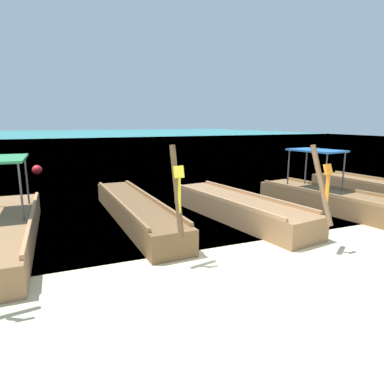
{
  "coord_description": "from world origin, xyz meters",
  "views": [
    {
      "loc": [
        -3.66,
        -5.02,
        2.93
      ],
      "look_at": [
        0.0,
        3.73,
        0.94
      ],
      "focal_mm": 31.54,
      "sensor_mm": 36.0,
      "label": 1
    }
  ],
  "objects": [
    {
      "name": "longtail_boat_green_ribbon",
      "position": [
        4.92,
        3.45,
        0.37
      ],
      "size": [
        2.2,
        5.64,
        2.62
      ],
      "color": "brown",
      "rests_on": "ground"
    },
    {
      "name": "longtail_boat_pink_ribbon",
      "position": [
        -4.85,
        3.87,
        0.37
      ],
      "size": [
        1.43,
        6.51,
        2.76
      ],
      "color": "olive",
      "rests_on": "ground"
    },
    {
      "name": "longtail_boat_yellow_ribbon",
      "position": [
        -1.47,
        4.59,
        0.33
      ],
      "size": [
        1.29,
        6.95,
        2.48
      ],
      "color": "brown",
      "rests_on": "ground"
    },
    {
      "name": "mooring_buoy_near",
      "position": [
        -4.46,
        15.62,
        0.27
      ],
      "size": [
        0.54,
        0.54,
        0.54
      ],
      "color": "red",
      "rests_on": "sea_water"
    },
    {
      "name": "ground",
      "position": [
        0.0,
        0.0,
        0.0
      ],
      "size": [
        120.0,
        120.0,
        0.0
      ],
      "primitive_type": "plane",
      "color": "beige"
    },
    {
      "name": "longtail_boat_orange_ribbon",
      "position": [
        1.46,
        3.63,
        0.34
      ],
      "size": [
        2.16,
        6.15,
        2.43
      ],
      "color": "olive",
      "rests_on": "ground"
    },
    {
      "name": "sea_water",
      "position": [
        0.0,
        61.73,
        0.0
      ],
      "size": [
        120.0,
        120.0,
        0.0
      ],
      "primitive_type": "plane",
      "color": "teal",
      "rests_on": "ground"
    }
  ]
}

